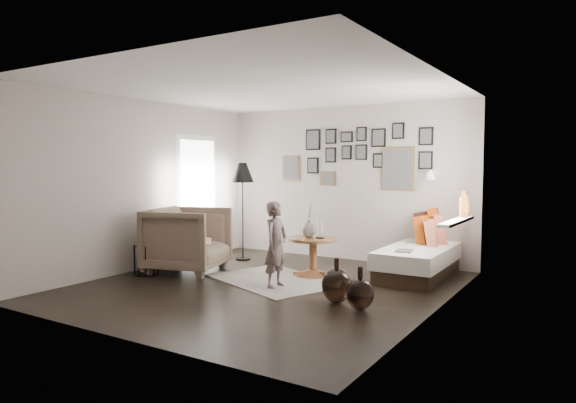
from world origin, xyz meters
The scene contains 23 objects.
ground centered at (0.00, 0.00, 0.00)m, with size 4.80×4.80×0.00m, color black.
wall_back centered at (0.00, 2.40, 1.30)m, with size 4.50×4.50×0.00m, color #A59990.
wall_front centered at (0.00, -2.40, 1.30)m, with size 4.50×4.50×0.00m, color #A59990.
wall_left centered at (-2.25, 0.00, 1.30)m, with size 4.80×4.80×0.00m, color #A59990.
wall_right centered at (2.25, 0.00, 1.30)m, with size 4.80×4.80×0.00m, color #A59990.
ceiling centered at (0.00, 0.00, 2.60)m, with size 4.80×4.80×0.00m, color white.
door_left centered at (-2.23, 1.20, 1.05)m, with size 0.00×2.14×2.14m.
window_right centered at (2.18, 1.34, 0.93)m, with size 0.15×1.32×1.30m.
gallery_wall centered at (0.29, 2.38, 1.74)m, with size 2.74×0.03×1.08m.
wall_sconce centered at (1.55, 2.13, 1.46)m, with size 0.18×0.36×0.16m.
rug centered at (-0.08, 0.36, 0.01)m, with size 1.79×1.25×0.01m, color silver.
pedestal_table centered at (0.23, 0.89, 0.26)m, with size 0.71×0.71×0.56m.
vase centered at (0.15, 0.91, 0.72)m, with size 0.20×0.20×0.51m.
candles centered at (0.34, 0.89, 0.69)m, with size 0.12×0.12×0.26m.
daybed centered at (1.56, 1.79, 0.30)m, with size 0.85×2.00×0.95m.
magazine_on_daybed centered at (1.50, 1.15, 0.45)m, with size 0.21×0.29×0.02m, color black.
armchair centered at (-1.51, 0.16, 0.49)m, with size 1.04×1.08×0.98m, color brown.
armchair_cushion centered at (-1.48, 0.21, 0.48)m, with size 0.44×0.44×0.11m, color white.
floor_lamp centered at (-1.41, 1.40, 1.42)m, with size 0.38×0.38×1.65m.
magazine_basket centered at (-1.90, -0.30, 0.22)m, with size 0.41×0.41×0.44m.
demijohn_large centered at (1.17, -0.24, 0.20)m, with size 0.35×0.35×0.53m.
demijohn_small centered at (1.52, -0.36, 0.18)m, with size 0.31×0.31×0.48m.
child centered at (0.16, 0.03, 0.57)m, with size 0.41×0.27×1.13m, color brown.
Camera 1 is at (3.79, -5.53, 1.60)m, focal length 32.00 mm.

